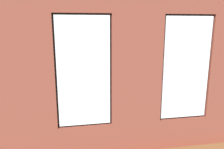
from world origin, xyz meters
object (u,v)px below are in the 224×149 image
object	(u,v)px
couch_left	(187,94)
tv_flatscreen	(19,81)
remote_silver	(119,84)
media_console	(21,100)
cup_ceramic	(96,85)
table_plant_small	(108,82)
couch_by_window	(93,122)
potted_plant_foreground_right	(41,71)
potted_plant_near_tv	(33,94)
potted_plant_by_left_couch	(157,83)
potted_plant_corner_near_left	(156,67)
coffee_table	(108,87)
papasan_chair	(105,75)

from	to	relation	value
couch_left	tv_flatscreen	world-z (taller)	tv_flatscreen
remote_silver	media_console	world-z (taller)	media_console
couch_left	cup_ceramic	distance (m)	2.86
table_plant_small	couch_by_window	bearing A→B (deg)	73.80
potted_plant_foreground_right	potted_plant_near_tv	bearing A→B (deg)	94.20
couch_by_window	couch_left	world-z (taller)	same
potted_plant_by_left_couch	couch_left	bearing A→B (deg)	105.73
couch_left	potted_plant_by_left_couch	xyz separation A→B (m)	(0.40, -1.42, -0.03)
remote_silver	couch_by_window	bearing A→B (deg)	54.41
media_console	potted_plant_corner_near_left	xyz separation A→B (m)	(-5.07, -2.42, 0.34)
couch_by_window	table_plant_small	bearing A→B (deg)	-106.20
potted_plant_near_tv	couch_by_window	bearing A→B (deg)	144.91
media_console	couch_by_window	bearing A→B (deg)	132.81
potted_plant_corner_near_left	potted_plant_foreground_right	bearing A→B (deg)	0.54
potted_plant_foreground_right	cup_ceramic	bearing A→B (deg)	134.68
coffee_table	tv_flatscreen	xyz separation A→B (m)	(2.65, 0.53, 0.46)
potted_plant_by_left_couch	potted_plant_near_tv	world-z (taller)	potted_plant_near_tv
tv_flatscreen	potted_plant_foreground_right	bearing A→B (deg)	-97.00
coffee_table	media_console	world-z (taller)	media_console
table_plant_small	remote_silver	distance (m)	0.43
cup_ceramic	table_plant_small	bearing A→B (deg)	-165.35
papasan_chair	potted_plant_near_tv	xyz separation A→B (m)	(2.20, 3.05, 0.31)
coffee_table	table_plant_small	size ratio (longest dim) A/B	5.93
table_plant_small	media_console	distance (m)	2.72
potted_plant_foreground_right	couch_left	bearing A→B (deg)	147.73
potted_plant_by_left_couch	potted_plant_corner_near_left	xyz separation A→B (m)	(-0.56, -1.54, 0.29)
table_plant_small	potted_plant_corner_near_left	bearing A→B (deg)	-142.07
remote_silver	papasan_chair	size ratio (longest dim) A/B	0.17
cup_ceramic	potted_plant_corner_near_left	xyz separation A→B (m)	(-2.85, -2.00, 0.13)
coffee_table	remote_silver	bearing A→B (deg)	-161.59
coffee_table	potted_plant_foreground_right	size ratio (longest dim) A/B	1.19
cup_ceramic	table_plant_small	size ratio (longest dim) A/B	0.43
remote_silver	potted_plant_corner_near_left	size ratio (longest dim) A/B	0.14
potted_plant_foreground_right	potted_plant_near_tv	distance (m)	3.48
tv_flatscreen	papasan_chair	distance (m)	3.39
couch_left	coffee_table	xyz separation A→B (m)	(2.26, -1.08, 0.03)
cup_ceramic	media_console	distance (m)	2.27
table_plant_small	remote_silver	bearing A→B (deg)	-161.59
couch_by_window	potted_plant_foreground_right	distance (m)	4.71
couch_by_window	remote_silver	size ratio (longest dim) A/B	11.09
potted_plant_foreground_right	potted_plant_corner_near_left	xyz separation A→B (m)	(-4.78, -0.04, -0.02)
potted_plant_corner_near_left	potted_plant_by_left_couch	bearing A→B (deg)	70.17
media_console	potted_plant_near_tv	distance (m)	1.32
coffee_table	tv_flatscreen	size ratio (longest dim) A/B	1.50
potted_plant_by_left_couch	potted_plant_corner_near_left	distance (m)	1.66
coffee_table	potted_plant_foreground_right	world-z (taller)	potted_plant_foreground_right
table_plant_small	tv_flatscreen	world-z (taller)	tv_flatscreen
cup_ceramic	tv_flatscreen	bearing A→B (deg)	10.68
media_console	potted_plant_foreground_right	xyz separation A→B (m)	(-0.29, -2.37, 0.35)
couch_by_window	couch_left	bearing A→B (deg)	-153.45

